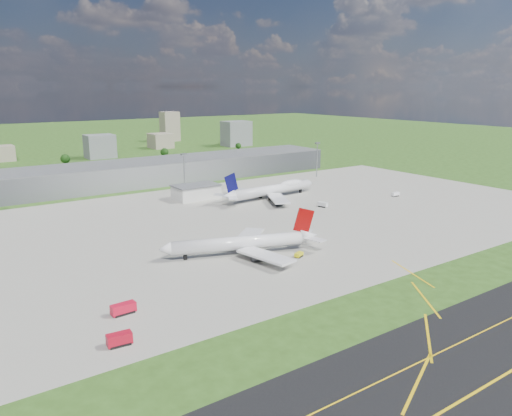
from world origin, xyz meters
TOP-DOWN VIEW (x-y plane):
  - ground at (0.00, 150.00)m, footprint 1400.00×1400.00m
  - apron at (10.00, 40.00)m, footprint 360.00×190.00m
  - terminal at (0.00, 165.00)m, footprint 300.00×42.00m
  - ops_building at (10.00, 100.00)m, footprint 26.00×16.00m
  - mast_center at (10.00, 115.00)m, footprint 3.50×2.00m
  - mast_east at (120.00, 115.00)m, footprint 3.50×2.00m
  - airliner_red_twin at (-23.58, -2.73)m, footprint 63.43×48.18m
  - airliner_blue_quad at (48.78, 74.95)m, footprint 71.92×56.21m
  - fire_truck at (-82.94, -27.46)m, footprint 7.51×3.24m
  - crash_tender at (-90.45, -44.81)m, footprint 6.67×3.38m
  - tug_yellow at (-7.37, -17.90)m, footprint 4.30×3.36m
  - van_white_near at (57.84, 39.80)m, footprint 3.94×6.10m
  - van_white_far at (113.86, 35.15)m, footprint 5.20×2.79m
  - bldg_cw at (-60.00, 340.00)m, footprint 20.00×18.00m
  - bldg_c at (20.00, 310.00)m, footprint 26.00×20.00m
  - bldg_ce at (100.00, 350.00)m, footprint 22.00×24.00m
  - bldg_e at (180.00, 320.00)m, footprint 30.00×22.00m
  - bldg_tall_e at (140.00, 410.00)m, footprint 20.00×18.00m
  - tree_c at (-20.00, 280.00)m, footprint 8.10×8.10m
  - tree_e at (70.00, 275.00)m, footprint 7.65×7.65m
  - tree_far_e at (160.00, 285.00)m, footprint 6.30×6.30m

SIDE VIEW (x-z plane):
  - ground at x=0.00m, z-range 0.00..0.00m
  - apron at x=10.00m, z-range 0.00..0.08m
  - tug_yellow at x=-7.37m, z-range 0.03..1.89m
  - van_white_far at x=113.86m, z-range 0.01..2.59m
  - van_white_near at x=57.84m, z-range 0.01..2.83m
  - fire_truck at x=-82.94m, z-range 0.00..3.29m
  - crash_tender at x=-90.45m, z-range 0.00..3.36m
  - ops_building at x=10.00m, z-range 0.00..8.00m
  - tree_far_e at x=160.00m, z-range 0.68..8.38m
  - airliner_red_twin at x=-23.58m, z-range -4.20..13.77m
  - airliner_blue_quad at x=48.78m, z-range -4.17..14.60m
  - tree_e at x=70.00m, z-range 0.84..10.19m
  - tree_c at x=-20.00m, z-range 0.89..10.79m
  - bldg_cw at x=-60.00m, z-range 0.00..14.00m
  - terminal at x=0.00m, z-range 0.00..15.00m
  - bldg_ce at x=100.00m, z-range 0.00..16.00m
  - bldg_c at x=20.00m, z-range 0.00..22.00m
  - bldg_e at x=180.00m, z-range 0.00..28.00m
  - mast_center at x=10.00m, z-range 4.76..30.66m
  - mast_east at x=120.00m, z-range 4.76..30.66m
  - bldg_tall_e at x=140.00m, z-range 0.00..36.00m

